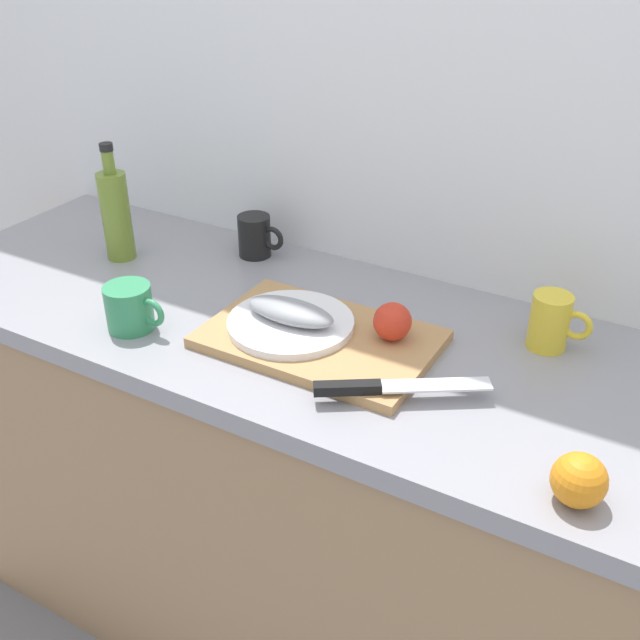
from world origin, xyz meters
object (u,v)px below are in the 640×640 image
(white_plate, at_px, (291,323))
(chef_knife, at_px, (380,387))
(fish_fillet, at_px, (290,311))
(cutting_board, at_px, (320,339))
(coffee_mug_1, at_px, (130,308))
(olive_oil_bottle, at_px, (116,213))
(coffee_mug_2, at_px, (256,236))
(coffee_mug_0, at_px, (551,322))
(orange_0, at_px, (579,480))

(white_plate, relative_size, chef_knife, 0.91)
(white_plate, height_order, fish_fillet, fish_fillet)
(cutting_board, height_order, coffee_mug_1, coffee_mug_1)
(olive_oil_bottle, xyz_separation_m, coffee_mug_1, (0.24, -0.23, -0.06))
(white_plate, bearing_deg, coffee_mug_2, 134.26)
(cutting_board, height_order, white_plate, white_plate)
(coffee_mug_0, height_order, coffee_mug_1, coffee_mug_0)
(coffee_mug_0, bearing_deg, cutting_board, -151.74)
(olive_oil_bottle, height_order, coffee_mug_0, olive_oil_bottle)
(coffee_mug_0, height_order, coffee_mug_2, coffee_mug_0)
(cutting_board, xyz_separation_m, fish_fillet, (-0.06, -0.00, 0.04))
(cutting_board, bearing_deg, orange_0, -19.55)
(white_plate, relative_size, coffee_mug_2, 2.08)
(white_plate, xyz_separation_m, orange_0, (0.57, -0.18, 0.01))
(coffee_mug_0, bearing_deg, white_plate, -154.77)
(white_plate, relative_size, coffee_mug_0, 2.13)
(fish_fillet, xyz_separation_m, coffee_mug_1, (-0.28, -0.12, -0.01))
(fish_fillet, bearing_deg, cutting_board, 3.98)
(fish_fillet, relative_size, coffee_mug_1, 1.38)
(chef_knife, height_order, coffee_mug_0, coffee_mug_0)
(white_plate, distance_m, coffee_mug_1, 0.30)
(cutting_board, relative_size, coffee_mug_1, 3.23)
(fish_fillet, distance_m, coffee_mug_2, 0.36)
(olive_oil_bottle, bearing_deg, white_plate, -11.09)
(coffee_mug_2, height_order, orange_0, coffee_mug_2)
(chef_knife, xyz_separation_m, coffee_mug_1, (-0.51, -0.02, 0.02))
(white_plate, xyz_separation_m, coffee_mug_2, (-0.25, 0.26, 0.02))
(cutting_board, xyz_separation_m, coffee_mug_1, (-0.34, -0.13, 0.03))
(coffee_mug_2, relative_size, orange_0, 1.48)
(cutting_board, distance_m, coffee_mug_0, 0.42)
(chef_knife, bearing_deg, coffee_mug_0, 24.59)
(white_plate, distance_m, fish_fillet, 0.03)
(white_plate, height_order, coffee_mug_2, coffee_mug_2)
(orange_0, bearing_deg, coffee_mug_0, 110.19)
(cutting_board, height_order, coffee_mug_2, coffee_mug_2)
(cutting_board, relative_size, orange_0, 5.42)
(white_plate, distance_m, olive_oil_bottle, 0.53)
(coffee_mug_2, bearing_deg, chef_knife, -36.65)
(olive_oil_bottle, bearing_deg, chef_knife, -15.20)
(coffee_mug_2, xyz_separation_m, orange_0, (0.82, -0.43, -0.01))
(chef_knife, xyz_separation_m, olive_oil_bottle, (-0.75, 0.20, 0.08))
(coffee_mug_1, relative_size, coffee_mug_2, 1.14)
(fish_fillet, xyz_separation_m, orange_0, (0.57, -0.18, -0.01))
(chef_knife, bearing_deg, cutting_board, 115.52)
(cutting_board, distance_m, orange_0, 0.54)
(coffee_mug_0, distance_m, coffee_mug_2, 0.68)
(fish_fillet, bearing_deg, olive_oil_bottle, 168.91)
(chef_knife, bearing_deg, white_plate, 123.48)
(fish_fillet, height_order, chef_knife, fish_fillet)
(olive_oil_bottle, height_order, coffee_mug_1, olive_oil_bottle)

